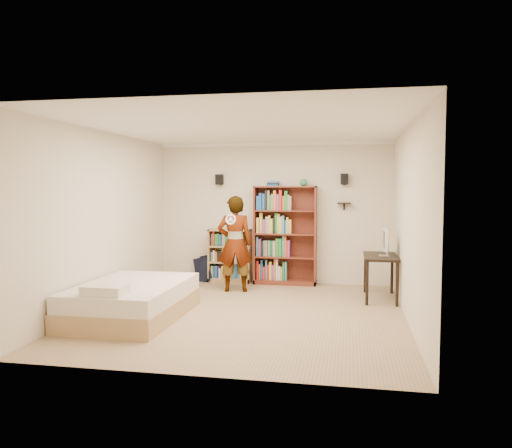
{
  "coord_description": "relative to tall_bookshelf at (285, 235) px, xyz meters",
  "views": [
    {
      "loc": [
        1.45,
        -7.05,
        1.82
      ],
      "look_at": [
        0.01,
        0.6,
        1.27
      ],
      "focal_mm": 35.0,
      "sensor_mm": 36.0,
      "label": 1
    }
  ],
  "objects": [
    {
      "name": "low_bookshelf",
      "position": [
        -1.09,
        0.02,
        -0.42
      ],
      "size": [
        0.82,
        0.31,
        1.03
      ],
      "primitive_type": null,
      "color": "tan",
      "rests_on": "ground"
    },
    {
      "name": "imac",
      "position": [
        1.76,
        -1.08,
        0.01
      ],
      "size": [
        0.13,
        0.45,
        0.44
      ],
      "primitive_type": null,
      "rotation": [
        0.0,
        0.0,
        -0.1
      ],
      "color": "silver",
      "rests_on": "computer_desk"
    },
    {
      "name": "speaker_right",
      "position": [
        1.1,
        0.07,
        1.07
      ],
      "size": [
        0.14,
        0.12,
        0.2
      ],
      "primitive_type": "cube",
      "color": "black",
      "rests_on": "room_shell"
    },
    {
      "name": "navy_bag",
      "position": [
        -1.6,
        0.0,
        -0.69
      ],
      "size": [
        0.42,
        0.34,
        0.49
      ],
      "primitive_type": null,
      "rotation": [
        0.0,
        0.0,
        -0.31
      ],
      "color": "black",
      "rests_on": "ground"
    },
    {
      "name": "tall_bookshelf",
      "position": [
        0.0,
        0.0,
        0.0
      ],
      "size": [
        1.18,
        0.34,
        1.87
      ],
      "primitive_type": null,
      "color": "maroon",
      "rests_on": "ground"
    },
    {
      "name": "ground",
      "position": [
        -0.25,
        -2.33,
        -0.93
      ],
      "size": [
        4.5,
        5.0,
        0.01
      ],
      "primitive_type": "cube",
      "color": "tan",
      "rests_on": "ground"
    },
    {
      "name": "daybed",
      "position": [
        -1.81,
        -2.87,
        -0.63
      ],
      "size": [
        1.35,
        2.08,
        0.61
      ],
      "primitive_type": null,
      "color": "white",
      "rests_on": "ground"
    },
    {
      "name": "speaker_left",
      "position": [
        -1.3,
        0.07,
        1.07
      ],
      "size": [
        0.14,
        0.12,
        0.2
      ],
      "primitive_type": "cube",
      "color": "black",
      "rests_on": "room_shell"
    },
    {
      "name": "computer_desk",
      "position": [
        1.71,
        -1.0,
        -0.57
      ],
      "size": [
        0.53,
        1.07,
        0.73
      ],
      "primitive_type": null,
      "color": "black",
      "rests_on": "ground"
    },
    {
      "name": "room_shell",
      "position": [
        -0.25,
        -2.33,
        0.83
      ],
      "size": [
        4.52,
        5.02,
        2.71
      ],
      "color": "beige",
      "rests_on": "ground"
    },
    {
      "name": "person",
      "position": [
        -0.79,
        -0.83,
        -0.09
      ],
      "size": [
        0.69,
        0.52,
        1.7
      ],
      "primitive_type": "imported",
      "rotation": [
        0.0,
        0.0,
        3.34
      ],
      "color": "black",
      "rests_on": "ground"
    },
    {
      "name": "crown_molding",
      "position": [
        -0.25,
        -2.33,
        1.74
      ],
      "size": [
        4.5,
        5.0,
        0.06
      ],
      "color": "white",
      "rests_on": "room_shell"
    },
    {
      "name": "wii_wheel",
      "position": [
        -0.79,
        -1.15,
        0.37
      ],
      "size": [
        0.18,
        0.07,
        0.19
      ],
      "primitive_type": "torus",
      "rotation": [
        1.36,
        0.0,
        0.0
      ],
      "color": "silver",
      "rests_on": "person"
    },
    {
      "name": "wall_shelf",
      "position": [
        1.1,
        0.08,
        0.62
      ],
      "size": [
        0.25,
        0.16,
        0.02
      ],
      "primitive_type": "cube",
      "color": "black",
      "rests_on": "room_shell"
    }
  ]
}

